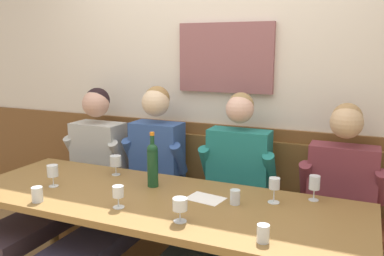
{
  "coord_description": "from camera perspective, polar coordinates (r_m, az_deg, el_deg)",
  "views": [
    {
      "loc": [
        1.08,
        -1.84,
        1.61
      ],
      "look_at": [
        0.09,
        0.44,
        1.11
      ],
      "focal_mm": 37.95,
      "sensor_mm": 36.0,
      "label": 1
    }
  ],
  "objects": [
    {
      "name": "person_right_seat",
      "position": [
        3.21,
        -16.48,
        -6.9
      ],
      "size": [
        0.52,
        1.29,
        1.29
      ],
      "color": "#29332E",
      "rests_on": "ground"
    },
    {
      "name": "wine_glass_by_bottle",
      "position": [
        2.82,
        -10.68,
        -4.62
      ],
      "size": [
        0.08,
        0.08,
        0.13
      ],
      "color": "silver",
      "rests_on": "dining_table"
    },
    {
      "name": "wine_glass_center_front",
      "position": [
        2.26,
        -10.34,
        -8.98
      ],
      "size": [
        0.06,
        0.06,
        0.12
      ],
      "color": "silver",
      "rests_on": "dining_table"
    },
    {
      "name": "wine_glass_near_bucket",
      "position": [
        2.69,
        -18.99,
        -5.87
      ],
      "size": [
        0.07,
        0.07,
        0.14
      ],
      "color": "silver",
      "rests_on": "dining_table"
    },
    {
      "name": "water_tumbler_left",
      "position": [
        2.48,
        -20.93,
        -8.72
      ],
      "size": [
        0.06,
        0.06,
        0.09
      ],
      "primitive_type": "cylinder",
      "color": "silver",
      "rests_on": "dining_table"
    },
    {
      "name": "wine_bottle_clear_water",
      "position": [
        2.55,
        -5.55,
        -4.93
      ],
      "size": [
        0.07,
        0.07,
        0.35
      ],
      "color": "#174122",
      "rests_on": "dining_table"
    },
    {
      "name": "person_center_left_seat",
      "position": [
        2.61,
        4.05,
        -11.2
      ],
      "size": [
        0.54,
        1.28,
        1.31
      ],
      "color": "#24252F",
      "rests_on": "ground"
    },
    {
      "name": "dining_table",
      "position": [
        2.43,
        -5.0,
        -11.4
      ],
      "size": [
        2.39,
        0.83,
        0.75
      ],
      "color": "olive",
      "rests_on": "ground"
    },
    {
      "name": "wine_glass_right_end",
      "position": [
        2.33,
        11.49,
        -7.89
      ],
      "size": [
        0.07,
        0.07,
        0.14
      ],
      "color": "silver",
      "rests_on": "dining_table"
    },
    {
      "name": "tasting_sheet_left_guest",
      "position": [
        2.38,
        1.9,
        -9.87
      ],
      "size": [
        0.23,
        0.18,
        0.0
      ],
      "primitive_type": "cube",
      "rotation": [
        0.0,
        0.0,
        -0.16
      ],
      "color": "white",
      "rests_on": "dining_table"
    },
    {
      "name": "water_tumbler_right",
      "position": [
        1.9,
        9.96,
        -14.39
      ],
      "size": [
        0.06,
        0.06,
        0.08
      ],
      "primitive_type": "cylinder",
      "color": "silver",
      "rests_on": "dining_table"
    },
    {
      "name": "water_tumbler_center",
      "position": [
        2.3,
        6.07,
        -9.62
      ],
      "size": [
        0.06,
        0.06,
        0.08
      ],
      "primitive_type": "cylinder",
      "color": "silver",
      "rests_on": "dining_table"
    },
    {
      "name": "person_center_right_seat",
      "position": [
        2.9,
        -8.11,
        -8.29
      ],
      "size": [
        0.49,
        1.28,
        1.33
      ],
      "color": "#28342E",
      "rests_on": "ground"
    },
    {
      "name": "person_left_seat",
      "position": [
        2.49,
        19.53,
        -13.22
      ],
      "size": [
        0.52,
        1.28,
        1.27
      ],
      "color": "#232F37",
      "rests_on": "ground"
    },
    {
      "name": "wall_bench",
      "position": [
        3.17,
        1.37,
        -13.49
      ],
      "size": [
        2.69,
        0.42,
        0.94
      ],
      "color": "brown",
      "rests_on": "ground"
    },
    {
      "name": "wine_glass_mid_right",
      "position": [
        2.06,
        -1.7,
        -10.86
      ],
      "size": [
        0.07,
        0.07,
        0.12
      ],
      "color": "silver",
      "rests_on": "dining_table"
    },
    {
      "name": "wood_wainscot_panel",
      "position": [
        3.26,
        2.8,
        -8.34
      ],
      "size": [
        6.8,
        0.03,
        1.03
      ],
      "primitive_type": "cube",
      "color": "brown",
      "rests_on": "ground"
    },
    {
      "name": "wine_glass_left_end",
      "position": [
        2.42,
        16.84,
        -7.45
      ],
      "size": [
        0.06,
        0.06,
        0.15
      ],
      "color": "silver",
      "rests_on": "dining_table"
    },
    {
      "name": "room_wall_back",
      "position": [
        3.13,
        3.33,
        7.44
      ],
      "size": [
        6.8,
        0.12,
        2.8
      ],
      "color": "beige",
      "rests_on": "ground"
    }
  ]
}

